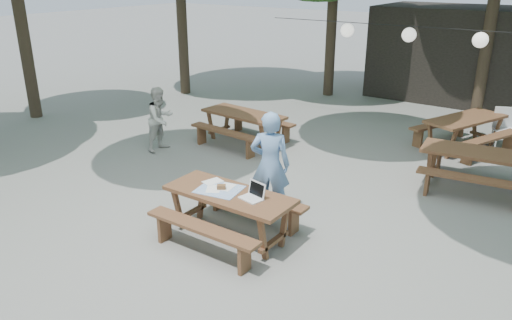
{
  "coord_description": "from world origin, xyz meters",
  "views": [
    {
      "loc": [
        3.75,
        -6.03,
        3.88
      ],
      "look_at": [
        -0.46,
        -0.0,
        1.05
      ],
      "focal_mm": 35.0,
      "sensor_mm": 36.0,
      "label": 1
    }
  ],
  "objects_px": {
    "main_picnic_table": "(230,214)",
    "woman": "(270,165)",
    "second_person": "(160,119)",
    "picnic_table_nw": "(244,128)",
    "plastic_chair": "(503,136)"
  },
  "relations": [
    {
      "from": "picnic_table_nw",
      "to": "plastic_chair",
      "type": "distance_m",
      "value": 6.01
    },
    {
      "from": "main_picnic_table",
      "to": "woman",
      "type": "height_order",
      "value": "woman"
    },
    {
      "from": "woman",
      "to": "second_person",
      "type": "distance_m",
      "value": 4.0
    },
    {
      "from": "main_picnic_table",
      "to": "picnic_table_nw",
      "type": "relative_size",
      "value": 0.97
    },
    {
      "from": "picnic_table_nw",
      "to": "second_person",
      "type": "distance_m",
      "value": 1.94
    },
    {
      "from": "main_picnic_table",
      "to": "picnic_table_nw",
      "type": "height_order",
      "value": "same"
    },
    {
      "from": "main_picnic_table",
      "to": "picnic_table_nw",
      "type": "distance_m",
      "value": 4.41
    },
    {
      "from": "main_picnic_table",
      "to": "woman",
      "type": "bearing_deg",
      "value": 85.04
    },
    {
      "from": "woman",
      "to": "second_person",
      "type": "xyz_separation_m",
      "value": [
        -3.79,
        1.28,
        -0.17
      ]
    },
    {
      "from": "main_picnic_table",
      "to": "picnic_table_nw",
      "type": "bearing_deg",
      "value": 123.41
    },
    {
      "from": "woman",
      "to": "plastic_chair",
      "type": "xyz_separation_m",
      "value": [
        2.54,
        5.95,
        -0.64
      ]
    },
    {
      "from": "picnic_table_nw",
      "to": "woman",
      "type": "distance_m",
      "value": 3.72
    },
    {
      "from": "second_person",
      "to": "main_picnic_table",
      "type": "bearing_deg",
      "value": -121.45
    },
    {
      "from": "second_person",
      "to": "plastic_chair",
      "type": "relative_size",
      "value": 1.61
    },
    {
      "from": "main_picnic_table",
      "to": "second_person",
      "type": "relative_size",
      "value": 1.38
    }
  ]
}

